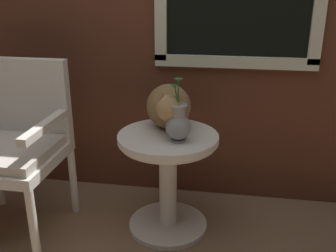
{
  "coord_description": "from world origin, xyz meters",
  "views": [
    {
      "loc": [
        0.44,
        -1.7,
        1.35
      ],
      "look_at": [
        0.13,
        0.22,
        0.63
      ],
      "focal_mm": 41.5,
      "sensor_mm": 36.0,
      "label": 1
    }
  ],
  "objects": [
    {
      "name": "ground_plane",
      "position": [
        0.0,
        0.0,
        0.0
      ],
      "size": [
        6.0,
        6.0,
        0.0
      ],
      "primitive_type": "plane",
      "color": "#7F6047"
    },
    {
      "name": "wicker_chair",
      "position": [
        -0.73,
        0.12,
        0.54
      ],
      "size": [
        0.56,
        0.54,
        0.96
      ],
      "color": "silver",
      "rests_on": "ground_plane"
    },
    {
      "name": "pewter_vase_with_ivy",
      "position": [
        0.19,
        0.15,
        0.68
      ],
      "size": [
        0.13,
        0.13,
        0.33
      ],
      "color": "#99999E",
      "rests_on": "wicker_side_table"
    },
    {
      "name": "cat",
      "position": [
        0.11,
        0.32,
        0.71
      ],
      "size": [
        0.29,
        0.55,
        0.25
      ],
      "color": "olive",
      "rests_on": "wicker_side_table"
    },
    {
      "name": "wicker_side_table",
      "position": [
        0.13,
        0.22,
        0.39
      ],
      "size": [
        0.55,
        0.55,
        0.58
      ],
      "color": "silver",
      "rests_on": "ground_plane"
    }
  ]
}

